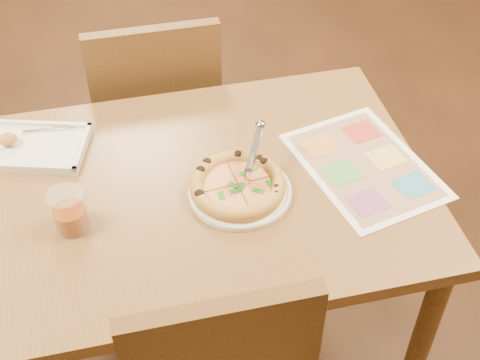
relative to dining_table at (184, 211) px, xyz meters
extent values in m
plane|color=#371C0F|center=(0.00, 0.00, -0.63)|extent=(7.00, 7.00, 0.00)
cube|color=#8F6039|center=(0.00, 0.00, 0.07)|extent=(1.30, 0.85, 0.04)
cylinder|color=brown|center=(0.59, -0.36, -0.29)|extent=(0.06, 0.06, 0.68)
cylinder|color=brown|center=(0.59, 0.36, -0.29)|extent=(0.06, 0.06, 0.68)
cube|color=brown|center=(0.00, 0.70, -0.18)|extent=(0.42, 0.42, 0.04)
cube|color=brown|center=(0.00, 0.51, 0.04)|extent=(0.42, 0.04, 0.45)
cylinder|color=white|center=(0.14, -0.05, 0.09)|extent=(0.33, 0.33, 0.01)
cylinder|color=gold|center=(0.14, -0.05, 0.10)|extent=(0.24, 0.24, 0.01)
cylinder|color=#F1D183|center=(0.14, -0.05, 0.11)|extent=(0.21, 0.21, 0.01)
torus|color=gold|center=(0.14, -0.05, 0.11)|extent=(0.25, 0.25, 0.04)
cylinder|color=silver|center=(0.17, -0.05, 0.16)|extent=(0.04, 0.08, 0.09)
cube|color=silver|center=(0.20, 0.01, 0.18)|extent=(0.08, 0.12, 0.06)
cube|color=silver|center=(-0.37, 0.24, 0.09)|extent=(0.33, 0.27, 0.02)
cube|color=silver|center=(-0.37, 0.24, 0.10)|extent=(0.14, 0.02, 0.00)
ellipsoid|color=#C58746|center=(-0.44, 0.26, 0.12)|extent=(0.05, 0.04, 0.03)
cylinder|color=#85370A|center=(-0.29, -0.07, 0.12)|extent=(0.08, 0.08, 0.06)
cylinder|color=white|center=(-0.29, -0.07, 0.14)|extent=(0.09, 0.09, 0.11)
cube|color=white|center=(0.50, -0.02, 0.09)|extent=(0.39, 0.48, 0.00)
camera|label=1|loc=(-0.13, -1.25, 1.32)|focal=50.00mm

